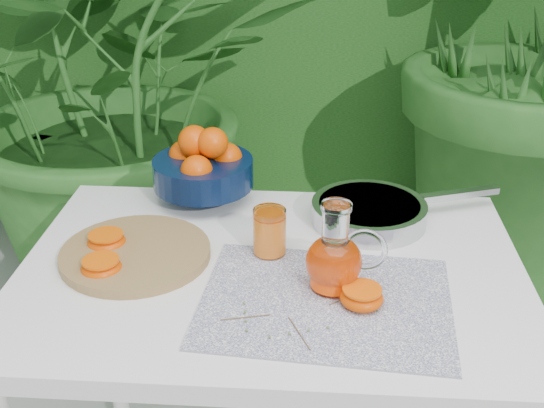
# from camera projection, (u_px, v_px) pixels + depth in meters

# --- Properties ---
(potted_plant_left) EXTENTS (2.05, 2.05, 1.57)m
(potted_plant_left) POSITION_uv_depth(u_px,v_px,m) (120.00, 83.00, 2.36)
(potted_plant_left) COLOR #265F20
(potted_plant_left) RESTS_ON ground
(potted_plant_right) EXTENTS (2.69, 2.69, 1.92)m
(potted_plant_right) POSITION_uv_depth(u_px,v_px,m) (507.00, 28.00, 2.34)
(potted_plant_right) COLOR #265F20
(potted_plant_right) RESTS_ON ground
(white_table) EXTENTS (1.00, 0.70, 0.75)m
(white_table) POSITION_uv_depth(u_px,v_px,m) (271.00, 301.00, 1.38)
(white_table) COLOR white
(white_table) RESTS_ON ground
(placemat) EXTENTS (0.48, 0.39, 0.00)m
(placemat) POSITION_uv_depth(u_px,v_px,m) (326.00, 302.00, 1.24)
(placemat) COLOR #0C1245
(placemat) RESTS_ON white_table
(cutting_board) EXTENTS (0.37, 0.37, 0.02)m
(cutting_board) POSITION_uv_depth(u_px,v_px,m) (136.00, 254.00, 1.37)
(cutting_board) COLOR olive
(cutting_board) RESTS_ON white_table
(fruit_bowl) EXTENTS (0.25, 0.25, 0.19)m
(fruit_bowl) POSITION_uv_depth(u_px,v_px,m) (203.00, 166.00, 1.58)
(fruit_bowl) COLOR black
(fruit_bowl) RESTS_ON white_table
(juice_pitcher) EXTENTS (0.16, 0.12, 0.17)m
(juice_pitcher) POSITION_uv_depth(u_px,v_px,m) (335.00, 259.00, 1.25)
(juice_pitcher) COLOR white
(juice_pitcher) RESTS_ON white_table
(juice_tumbler) EXTENTS (0.08, 0.08, 0.10)m
(juice_tumbler) POSITION_uv_depth(u_px,v_px,m) (270.00, 233.00, 1.37)
(juice_tumbler) COLOR white
(juice_tumbler) RESTS_ON white_table
(saute_pan) EXTENTS (0.47, 0.32, 0.05)m
(saute_pan) POSITION_uv_depth(u_px,v_px,m) (371.00, 211.00, 1.51)
(saute_pan) COLOR #B0AFB4
(saute_pan) RESTS_ON white_table
(orange_halves) EXTENTS (0.59, 0.24, 0.04)m
(orange_halves) POSITION_uv_depth(u_px,v_px,m) (184.00, 268.00, 1.31)
(orange_halves) COLOR #EC5302
(orange_halves) RESTS_ON white_table
(thyme_sprigs) EXTENTS (0.28, 0.22, 0.01)m
(thyme_sprigs) POSITION_uv_depth(u_px,v_px,m) (303.00, 313.00, 1.20)
(thyme_sprigs) COLOR brown
(thyme_sprigs) RESTS_ON white_table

